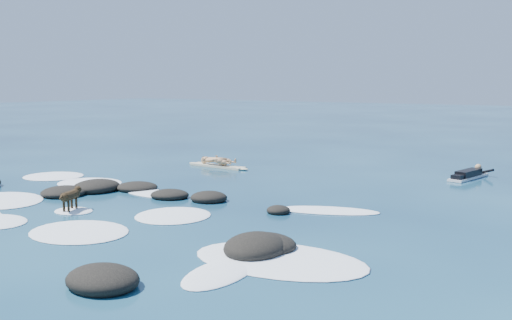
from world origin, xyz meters
The scene contains 6 objects.
ground centered at (0.00, 0.00, 0.00)m, with size 160.00×160.00×0.00m, color #0A2642.
reef_rocks centered at (-0.60, -1.19, 0.11)m, with size 13.10×7.90×0.58m.
breaking_foam centered at (-0.72, -1.28, 0.01)m, with size 15.19×7.59×0.12m.
standing_surfer_rig centered at (-2.58, 6.83, 0.69)m, with size 3.06×0.64×1.74m.
paddling_surfer_rig centered at (6.51, 9.69, 0.15)m, with size 1.16×2.53×0.44m.
dog centered at (-0.83, -1.68, 0.44)m, with size 0.49×1.00×0.66m.
Camera 1 is at (11.47, -11.12, 3.38)m, focal length 40.00 mm.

